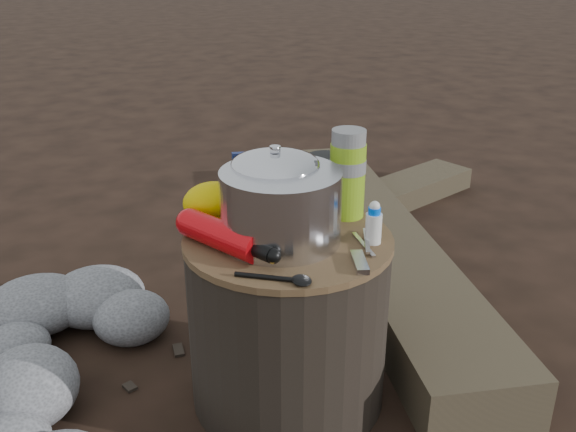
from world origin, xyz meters
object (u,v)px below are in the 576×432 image
object	(u,v)px
stump	(288,319)
thermos	(347,174)
camping_pot	(275,192)
fuel_bottle	(222,235)
travel_mug	(325,183)
log_main	(376,245)

from	to	relation	value
stump	thermos	distance (m)	0.37
camping_pot	fuel_bottle	xyz separation A→B (m)	(-0.14, -0.05, -0.06)
travel_mug	fuel_bottle	bearing A→B (deg)	-154.89
fuel_bottle	thermos	distance (m)	0.34
log_main	fuel_bottle	distance (m)	0.95
camping_pot	travel_mug	distance (m)	0.18
camping_pot	travel_mug	bearing A→B (deg)	29.48
thermos	log_main	bearing A→B (deg)	54.95
stump	log_main	world-z (taller)	stump
stump	camping_pot	world-z (taller)	camping_pot
fuel_bottle	thermos	world-z (taller)	thermos
log_main	thermos	world-z (taller)	thermos
log_main	travel_mug	world-z (taller)	travel_mug
stump	log_main	size ratio (longest dim) A/B	0.27
log_main	camping_pot	world-z (taller)	camping_pot
fuel_bottle	travel_mug	world-z (taller)	travel_mug
camping_pot	thermos	distance (m)	0.19
fuel_bottle	travel_mug	distance (m)	0.32
thermos	travel_mug	world-z (taller)	thermos
log_main	thermos	bearing A→B (deg)	-115.73
stump	travel_mug	bearing A→B (deg)	42.16
log_main	fuel_bottle	bearing A→B (deg)	-130.24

